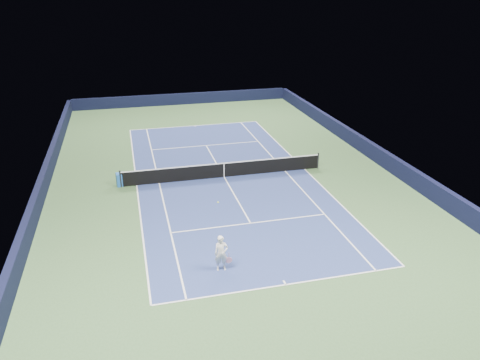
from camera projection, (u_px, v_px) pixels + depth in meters
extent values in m
plane|color=#385830|center=(224.00, 177.00, 29.84)|extent=(40.00, 40.00, 0.00)
cube|color=black|center=(182.00, 99.00, 47.31)|extent=(22.00, 0.35, 1.10)
cube|color=black|center=(378.00, 155.00, 32.06)|extent=(0.35, 40.00, 1.10)
cube|color=black|center=(42.00, 186.00, 27.19)|extent=(0.35, 40.00, 1.10)
cube|color=navy|center=(224.00, 177.00, 29.84)|extent=(10.97, 23.77, 0.01)
cube|color=white|center=(195.00, 126.00, 40.44)|extent=(10.97, 0.08, 0.00)
cube|color=white|center=(286.00, 285.00, 19.23)|extent=(10.97, 0.08, 0.00)
cube|color=white|center=(305.00, 169.00, 31.07)|extent=(0.08, 23.77, 0.00)
cube|color=white|center=(137.00, 185.00, 28.60)|extent=(0.08, 23.77, 0.00)
cube|color=white|center=(285.00, 171.00, 30.76)|extent=(0.08, 23.77, 0.00)
cube|color=white|center=(159.00, 183.00, 28.91)|extent=(0.08, 23.77, 0.00)
cube|color=white|center=(206.00, 145.00, 35.55)|extent=(8.23, 0.08, 0.00)
cube|color=white|center=(251.00, 223.00, 24.13)|extent=(8.23, 0.08, 0.00)
cube|color=white|center=(224.00, 177.00, 29.84)|extent=(0.08, 12.80, 0.00)
cube|color=white|center=(195.00, 126.00, 40.31)|extent=(0.08, 0.30, 0.00)
cube|color=white|center=(285.00, 283.00, 19.37)|extent=(0.08, 0.30, 0.00)
cylinder|color=black|center=(120.00, 179.00, 28.19)|extent=(0.10, 0.10, 1.07)
cylinder|color=black|center=(318.00, 161.00, 31.07)|extent=(0.10, 0.10, 1.07)
cube|color=black|center=(224.00, 170.00, 29.66)|extent=(12.80, 0.03, 0.91)
cube|color=white|center=(224.00, 163.00, 29.47)|extent=(12.80, 0.04, 0.06)
cube|color=white|center=(224.00, 170.00, 29.66)|extent=(0.05, 0.04, 0.91)
cube|color=#1D59B0|center=(121.00, 180.00, 28.42)|extent=(0.56, 0.52, 0.81)
cube|color=silver|center=(125.00, 178.00, 28.47)|extent=(0.07, 0.36, 0.36)
imported|color=white|center=(221.00, 253.00, 19.94)|extent=(0.62, 0.42, 1.63)
cylinder|color=#CB83A2|center=(229.00, 255.00, 20.01)|extent=(0.03, 0.03, 0.27)
cylinder|color=black|center=(229.00, 260.00, 20.11)|extent=(0.27, 0.02, 0.27)
cylinder|color=pink|center=(229.00, 260.00, 20.11)|extent=(0.29, 0.03, 0.29)
sphere|color=#DDF032|center=(218.00, 202.00, 20.09)|extent=(0.07, 0.07, 0.07)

